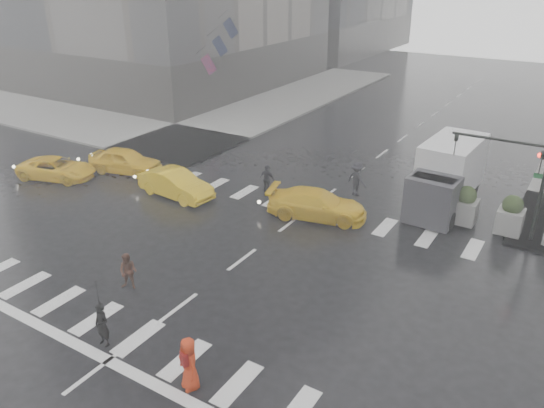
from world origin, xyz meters
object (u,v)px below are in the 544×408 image
Objects in this scene: taxi_mid at (176,184)px; taxi_front at (125,161)px; traffic_signal_pole at (520,170)px; pedestrian_orange at (189,363)px; box_truck at (446,174)px; pedestrian_brown at (128,271)px.

taxi_front is at bearing 81.66° from taxi_mid.
traffic_signal_pole reaches higher than taxi_mid.
traffic_signal_pole is at bearing 95.35° from pedestrian_orange.
pedestrian_orange is 0.27× the size of box_truck.
traffic_signal_pole is 21.06m from taxi_front.
box_truck is at bearing 152.78° from traffic_signal_pole.
taxi_front is 18.00m from box_truck.
pedestrian_brown is at bearing -145.53° from taxi_mid.
pedestrian_brown is (-11.41, -12.01, -2.48)m from traffic_signal_pole.
pedestrian_orange is at bearing -141.45° from taxi_front.
taxi_front reaches higher than taxi_mid.
pedestrian_brown is 0.34× the size of taxi_mid.
pedestrian_orange reaches higher than pedestrian_brown.
traffic_signal_pole is 1.04× the size of taxi_mid.
taxi_mid is at bearing -116.17° from taxi_front.
box_truck is (12.34, 6.14, 1.04)m from taxi_mid.
taxi_mid is at bearing -164.38° from traffic_signal_pole.
box_truck reaches higher than taxi_front.
pedestrian_orange reaches higher than taxi_front.
pedestrian_orange is 16.80m from box_truck.
pedestrian_orange reaches higher than taxi_mid.
taxi_front is at bearing -160.90° from box_truck.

